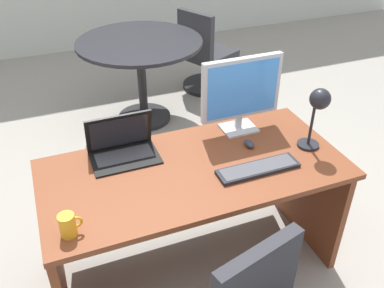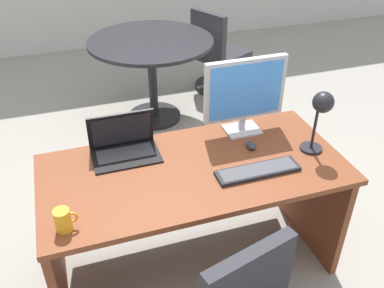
% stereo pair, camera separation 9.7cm
% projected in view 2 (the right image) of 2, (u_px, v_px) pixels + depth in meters
% --- Properties ---
extents(ground, '(12.00, 12.00, 0.00)m').
position_uv_depth(ground, '(141.00, 139.00, 3.78)').
color(ground, gray).
extents(desk, '(1.58, 0.75, 0.75)m').
position_uv_depth(desk, '(191.00, 195.00, 2.35)').
color(desk, brown).
rests_on(desk, ground).
extents(monitor, '(0.47, 0.16, 0.45)m').
position_uv_depth(monitor, '(245.00, 92.00, 2.34)').
color(monitor, '#B7BABF').
rests_on(monitor, desk).
extents(laptop, '(0.36, 0.24, 0.23)m').
position_uv_depth(laptop, '(123.00, 141.00, 2.26)').
color(laptop, black).
rests_on(laptop, desk).
extents(keyboard, '(0.44, 0.12, 0.02)m').
position_uv_depth(keyboard, '(258.00, 171.00, 2.13)').
color(keyboard, black).
rests_on(keyboard, desk).
extents(mouse, '(0.05, 0.08, 0.04)m').
position_uv_depth(mouse, '(251.00, 145.00, 2.31)').
color(mouse, '#2D2D33').
rests_on(mouse, desk).
extents(desk_lamp, '(0.12, 0.14, 0.36)m').
position_uv_depth(desk_lamp, '(321.00, 110.00, 2.15)').
color(desk_lamp, black).
rests_on(desk_lamp, desk).
extents(coffee_mug, '(0.10, 0.07, 0.11)m').
position_uv_depth(coffee_mug, '(63.00, 220.00, 1.78)').
color(coffee_mug, orange).
rests_on(coffee_mug, desk).
extents(meeting_table, '(1.10, 1.10, 0.78)m').
position_uv_depth(meeting_table, '(152.00, 60.00, 3.77)').
color(meeting_table, black).
rests_on(meeting_table, ground).
extents(meeting_chair_near, '(0.63, 0.62, 0.87)m').
position_uv_depth(meeting_chair_near, '(218.00, 59.00, 4.43)').
color(meeting_chair_near, black).
rests_on(meeting_chair_near, ground).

